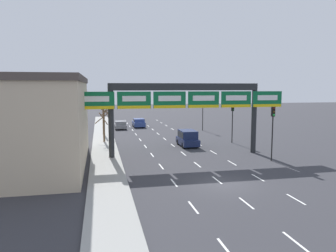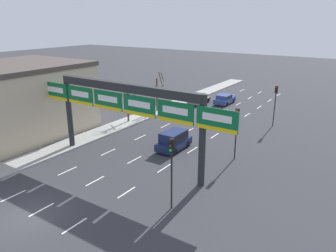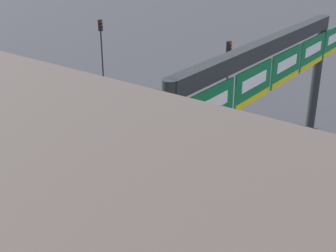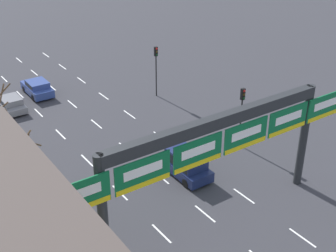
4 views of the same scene
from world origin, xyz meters
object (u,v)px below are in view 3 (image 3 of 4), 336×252
Objects in this scene: tree_bare_second at (4,142)px; sign_gantry at (265,75)px; suv_navy at (190,127)px; traffic_light_far_end at (228,62)px; traffic_light_near_gantry at (101,37)px.

sign_gantry is at bearing -50.32° from tree_bare_second.
suv_navy is (1.60, 5.18, -4.59)m from sign_gantry.
suv_navy is at bearing -170.18° from traffic_light_far_end.
sign_gantry is 10.07m from traffic_light_far_end.
tree_bare_second reaches higher than suv_navy.
sign_gantry is 4.84× the size of tree_bare_second.
traffic_light_far_end is (7.62, 6.23, -2.15)m from sign_gantry.
sign_gantry reaches higher than traffic_light_near_gantry.
traffic_light_near_gantry is (7.62, 18.11, -2.10)m from sign_gantry.
suv_navy is 10.59m from tree_bare_second.
traffic_light_far_end is (6.02, 1.04, 2.44)m from suv_navy.
tree_bare_second is at bearing -151.21° from traffic_light_near_gantry.
sign_gantry is at bearing -107.17° from suv_navy.
sign_gantry is 4.15× the size of traffic_light_near_gantry.
tree_bare_second is at bearing 167.88° from traffic_light_far_end.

